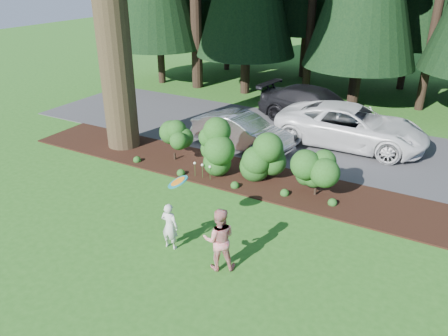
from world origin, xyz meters
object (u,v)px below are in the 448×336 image
Objects in this scene: car_silver_wagon at (242,131)px; adult at (219,239)px; child at (170,226)px; car_dark_suv at (316,106)px; car_white_suv at (351,126)px; frisbee at (178,182)px.

adult is (2.96, -6.89, 0.09)m from car_silver_wagon.
car_silver_wagon reaches higher than child.
car_dark_suv is 4.23× the size of child.
adult is (-0.67, -9.22, -0.04)m from car_white_suv.
child is 2.29× the size of frisbee.
frisbee reaches higher than car_white_suv.
car_dark_suv is at bearing -93.44° from child.
car_white_suv reaches higher than car_silver_wagon.
car_white_suv reaches higher than child.
frisbee is (-2.08, -8.79, 0.92)m from car_white_suv.
child is 0.80× the size of adult.
car_silver_wagon is 7.40× the size of frisbee.
adult is (1.49, -0.09, 0.16)m from child.
adult reaches higher than car_dark_suv.
child is (1.47, -6.80, -0.07)m from car_silver_wagon.
child is at bearing -103.83° from frisbee.
car_white_suv is 9.08m from frisbee.
car_silver_wagon is at bearing 168.01° from car_dark_suv.
adult is at bearing -148.49° from car_silver_wagon.
car_white_suv is 4.57× the size of child.
car_white_suv is 2.90m from car_dark_suv.
adult reaches higher than child.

